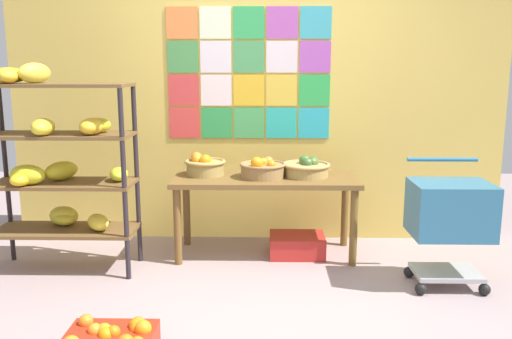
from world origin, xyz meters
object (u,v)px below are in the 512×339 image
produce_crate_under_table (297,245)px  shopping_cart (450,214)px  fruit_basket_back_right (263,169)px  fruit_basket_back_left (307,168)px  banana_shelf_unit (58,158)px  display_table (265,187)px  fruit_basket_centre (204,166)px

produce_crate_under_table → shopping_cart: shopping_cart is taller
fruit_basket_back_right → fruit_basket_back_left: bearing=10.6°
produce_crate_under_table → banana_shelf_unit: bearing=-169.3°
display_table → fruit_basket_back_left: fruit_basket_back_left is taller
banana_shelf_unit → shopping_cart: banana_shelf_unit is taller
shopping_cart → produce_crate_under_table: bearing=148.8°
banana_shelf_unit → fruit_basket_back_right: bearing=12.8°
fruit_basket_centre → shopping_cart: bearing=-21.6°
fruit_basket_back_left → fruit_basket_back_right: bearing=-169.4°
display_table → produce_crate_under_table: bearing=-4.1°
banana_shelf_unit → produce_crate_under_table: (1.79, 0.34, -0.78)m
fruit_basket_back_right → fruit_basket_centre: 0.49m
fruit_basket_back_right → produce_crate_under_table: (0.28, -0.01, -0.64)m
fruit_basket_back_right → shopping_cart: (1.30, -0.61, -0.20)m
fruit_basket_back_right → display_table: bearing=29.8°
fruit_basket_back_right → shopping_cart: shopping_cart is taller
fruit_basket_back_right → produce_crate_under_table: fruit_basket_back_right is taller
banana_shelf_unit → display_table: banana_shelf_unit is taller
fruit_basket_centre → shopping_cart: size_ratio=0.38×
fruit_basket_back_left → fruit_basket_centre: bearing=178.1°
banana_shelf_unit → fruit_basket_centre: banana_shelf_unit is taller
fruit_basket_back_right → fruit_basket_centre: bearing=168.9°
display_table → produce_crate_under_table: 0.55m
display_table → fruit_basket_centre: bearing=170.8°
fruit_basket_back_left → shopping_cart: shopping_cart is taller
produce_crate_under_table → fruit_basket_back_right: bearing=178.8°
banana_shelf_unit → fruit_basket_back_left: 1.91m
display_table → shopping_cart: (1.27, -0.62, -0.04)m
display_table → produce_crate_under_table: (0.26, -0.02, -0.48)m
fruit_basket_back_left → display_table: bearing=-170.8°
fruit_basket_back_left → produce_crate_under_table: 0.64m
shopping_cart → display_table: bearing=153.5°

